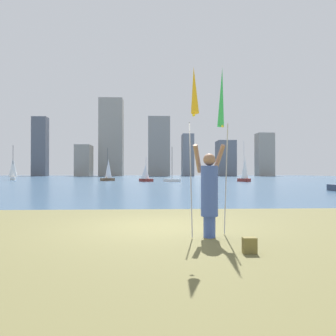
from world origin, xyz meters
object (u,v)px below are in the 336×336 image
at_px(sailboat_3, 145,174).
at_px(sailboat_0, 172,180).
at_px(person, 209,191).
at_px(sailboat_7, 108,171).
at_px(sailboat_6, 245,170).
at_px(bag, 250,245).
at_px(kite_flag_left, 194,95).
at_px(kite_flag_right, 222,101).
at_px(sailboat_2, 13,169).

bearing_deg(sailboat_3, sailboat_0, -17.30).
height_order(person, sailboat_7, sailboat_7).
bearing_deg(sailboat_6, bag, -105.70).
bearing_deg(kite_flag_left, sailboat_6, 72.84).
bearing_deg(bag, sailboat_7, 100.46).
height_order(person, sailboat_6, sailboat_6).
height_order(person, kite_flag_right, kite_flag_right).
xyz_separation_m(kite_flag_right, bag, (0.06, -1.97, -2.93)).
xyz_separation_m(bag, sailboat_0, (1.12, 40.89, 0.17)).
relative_size(person, sailboat_0, 0.41).
bearing_deg(sailboat_7, kite_flag_left, -80.35).
relative_size(kite_flag_left, bag, 12.91).
bearing_deg(kite_flag_right, sailboat_7, 100.83).
xyz_separation_m(sailboat_2, sailboat_7, (16.83, -5.43, -0.31)).
height_order(kite_flag_left, kite_flag_right, kite_flag_right).
relative_size(kite_flag_right, sailboat_7, 0.75).
distance_m(bag, sailboat_0, 40.91).
height_order(sailboat_0, sailboat_6, sailboat_6).
xyz_separation_m(sailboat_2, sailboat_3, (22.73, -9.69, -0.75)).
height_order(kite_flag_right, sailboat_3, kite_flag_right).
distance_m(person, sailboat_2, 56.18).
height_order(kite_flag_left, sailboat_3, kite_flag_left).
distance_m(person, sailboat_0, 39.51).
bearing_deg(sailboat_6, sailboat_7, 164.80).
xyz_separation_m(sailboat_0, sailboat_6, (10.38, -0.01, 1.30)).
distance_m(kite_flag_right, sailboat_6, 40.63).
relative_size(person, kite_flag_right, 0.53).
xyz_separation_m(kite_flag_left, bag, (0.84, -0.95, -2.82)).
height_order(bag, sailboat_7, sailboat_7).
bearing_deg(sailboat_7, sailboat_6, -15.20).
bearing_deg(sailboat_7, person, -79.77).
height_order(bag, sailboat_0, sailboat_0).
relative_size(kite_flag_right, sailboat_0, 0.78).
xyz_separation_m(kite_flag_left, sailboat_0, (1.96, 39.94, -2.65)).
bearing_deg(bag, person, 107.67).
xyz_separation_m(person, bag, (0.45, -1.42, -0.85)).
bearing_deg(sailboat_2, bag, -63.88).
relative_size(bag, sailboat_6, 0.05).
height_order(kite_flag_left, sailboat_7, sailboat_7).
bearing_deg(sailboat_6, sailboat_0, 179.97).
relative_size(person, kite_flag_left, 0.57).
relative_size(kite_flag_left, sailboat_0, 0.72).
xyz_separation_m(kite_flag_left, kite_flag_right, (0.78, 1.02, 0.11)).
bearing_deg(bag, sailboat_0, 88.43).
bearing_deg(kite_flag_left, sailboat_3, 92.52).
xyz_separation_m(sailboat_3, sailboat_7, (-5.90, 4.27, 0.44)).
height_order(kite_flag_right, bag, kite_flag_right).
bearing_deg(kite_flag_left, sailboat_7, 99.65).
distance_m(person, kite_flag_left, 2.06).
distance_m(sailboat_2, sailboat_6, 38.45).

